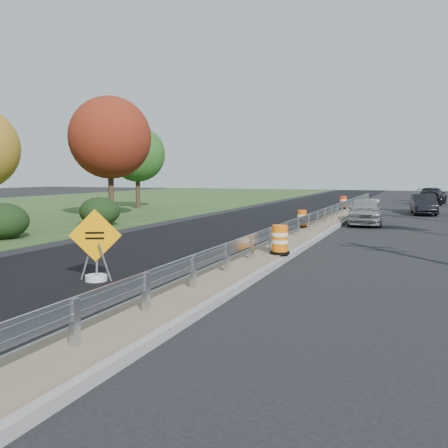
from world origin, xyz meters
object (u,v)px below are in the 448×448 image
at_px(car_silver, 365,211).
at_px(barrel_median_near, 280,240).
at_px(caution_sign, 96,263).
at_px(barrel_median_mid, 302,219).
at_px(barrel_median_far, 343,203).
at_px(car_dark_mid, 424,204).
at_px(car_dark_far, 432,196).

bearing_deg(car_silver, barrel_median_near, -101.70).
bearing_deg(barrel_median_near, caution_sign, -128.10).
relative_size(caution_sign, barrel_median_mid, 2.29).
bearing_deg(barrel_median_far, car_dark_mid, -0.99).
bearing_deg(car_dark_far, car_dark_mid, 94.29).
bearing_deg(barrel_median_far, barrel_median_near, -87.00).
height_order(caution_sign, car_dark_mid, caution_sign).
xyz_separation_m(caution_sign, car_dark_far, (8.46, 37.80, 0.28)).
bearing_deg(car_dark_mid, car_silver, -114.88).
bearing_deg(barrel_median_mid, barrel_median_far, 90.00).
distance_m(caution_sign, car_dark_mid, 26.58).
xyz_separation_m(barrel_median_far, car_silver, (2.35, -8.54, 0.06)).
relative_size(car_silver, car_dark_mid, 1.03).
height_order(barrel_median_mid, car_silver, car_silver).
xyz_separation_m(barrel_median_near, barrel_median_mid, (-1.10, 7.91, -0.05)).
distance_m(barrel_median_mid, barrel_median_far, 13.09).
relative_size(barrel_median_near, barrel_median_mid, 1.12).
relative_size(car_silver, car_dark_far, 0.82).
height_order(car_silver, car_dark_far, car_dark_far).
bearing_deg(car_dark_mid, caution_sign, -112.60).
distance_m(barrel_median_near, barrel_median_mid, 7.98).
bearing_deg(caution_sign, car_dark_far, 54.51).
height_order(car_dark_mid, car_dark_far, car_dark_far).
relative_size(caution_sign, barrel_median_near, 2.04).
bearing_deg(barrel_median_near, car_dark_mid, 78.64).
height_order(barrel_median_mid, car_dark_far, car_dark_far).
height_order(caution_sign, car_silver, caution_sign).
height_order(barrel_median_far, car_dark_mid, car_dark_mid).
height_order(barrel_median_mid, car_dark_mid, car_dark_mid).
bearing_deg(barrel_median_far, car_silver, -74.62).
bearing_deg(car_dark_mid, barrel_median_mid, -117.84).
distance_m(barrel_median_far, car_dark_far, 13.67).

